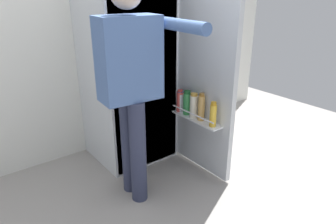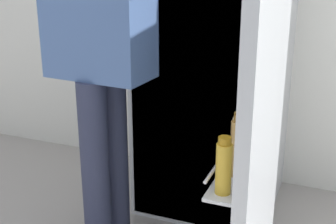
# 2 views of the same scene
# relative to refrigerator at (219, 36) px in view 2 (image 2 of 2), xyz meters

# --- Properties ---
(refrigerator) EXTENTS (0.72, 1.28, 1.80)m
(refrigerator) POSITION_rel_refrigerator_xyz_m (0.00, 0.00, 0.00)
(refrigerator) COLOR silver
(refrigerator) RESTS_ON ground_plane
(person) EXTENTS (0.53, 0.74, 1.60)m
(person) POSITION_rel_refrigerator_xyz_m (-0.33, -0.54, 0.05)
(person) COLOR #2D334C
(person) RESTS_ON ground_plane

